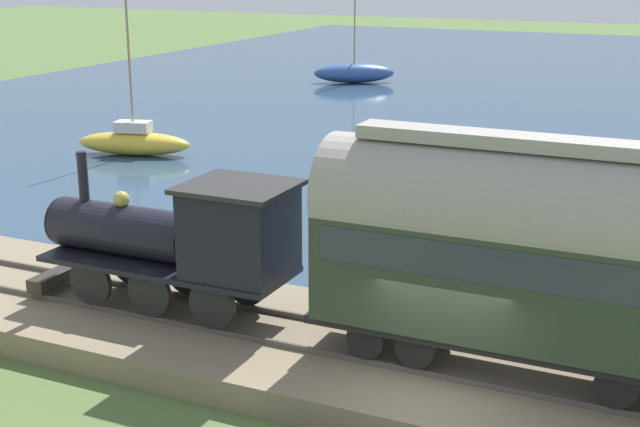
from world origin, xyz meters
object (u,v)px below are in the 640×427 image
Objects in this scene: sailboat_yellow at (134,141)px; sailboat_blue at (354,73)px; steam_locomotive at (186,236)px; passenger_coach at (527,245)px.

sailboat_blue is (23.96, 0.02, 0.07)m from sailboat_yellow.
steam_locomotive is 40.66m from sailboat_blue.
passenger_coach is 1.00× the size of sailboat_yellow.
steam_locomotive is 7.31m from passenger_coach.
passenger_coach is (0.00, -7.27, 0.80)m from steam_locomotive.
sailboat_yellow is at bearing 151.29° from sailboat_blue.
passenger_coach is 24.62m from sailboat_yellow.
passenger_coach is 1.06× the size of sailboat_blue.
steam_locomotive is at bearing -155.28° from sailboat_yellow.
passenger_coach is at bearing -90.00° from steam_locomotive.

